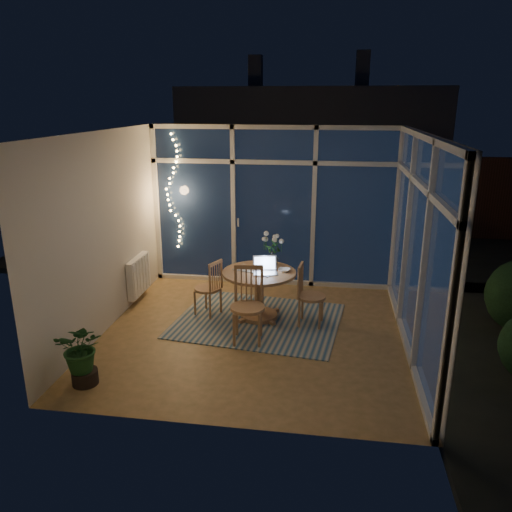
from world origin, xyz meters
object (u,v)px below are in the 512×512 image
(chair_front, at_px, (248,306))
(laptop, at_px, (265,265))
(flower_vase, at_px, (272,258))
(chair_right, at_px, (311,295))
(potted_plant, at_px, (82,352))
(dining_table, at_px, (259,295))
(chair_left, at_px, (207,287))

(chair_front, xyz_separation_m, laptop, (0.13, 0.68, 0.32))
(chair_front, xyz_separation_m, flower_vase, (0.18, 1.06, 0.31))
(chair_right, distance_m, laptop, 0.74)
(chair_right, height_order, potted_plant, chair_right)
(dining_table, bearing_deg, flower_vase, 66.28)
(laptop, xyz_separation_m, potted_plant, (-1.72, -1.92, -0.44))
(flower_vase, bearing_deg, potted_plant, -127.53)
(chair_left, relative_size, laptop, 2.57)
(chair_right, xyz_separation_m, laptop, (-0.64, 0.05, 0.38))
(chair_left, height_order, flower_vase, flower_vase)
(chair_left, relative_size, potted_plant, 1.10)
(dining_table, bearing_deg, laptop, -33.95)
(chair_left, bearing_deg, flower_vase, 130.82)
(dining_table, xyz_separation_m, laptop, (0.09, -0.06, 0.47))
(flower_vase, bearing_deg, dining_table, -113.72)
(dining_table, xyz_separation_m, chair_left, (-0.75, 0.02, 0.07))
(laptop, bearing_deg, chair_front, -112.79)
(chair_right, distance_m, chair_front, 1.00)
(flower_vase, bearing_deg, chair_front, -99.53)
(chair_right, xyz_separation_m, chair_front, (-0.77, -0.63, 0.06))
(potted_plant, bearing_deg, chair_front, 37.99)
(dining_table, height_order, potted_plant, potted_plant)
(laptop, height_order, flower_vase, laptop)
(laptop, relative_size, potted_plant, 0.43)
(chair_left, bearing_deg, potted_plant, -1.60)
(laptop, xyz_separation_m, flower_vase, (0.04, 0.38, -0.01))
(dining_table, distance_m, chair_front, 0.76)
(chair_right, distance_m, potted_plant, 3.01)
(potted_plant, bearing_deg, dining_table, 50.62)
(chair_left, xyz_separation_m, chair_right, (1.48, -0.13, 0.02))
(laptop, bearing_deg, potted_plant, -143.60)
(dining_table, distance_m, flower_vase, 0.57)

